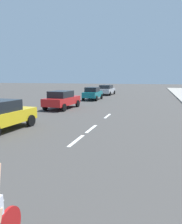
% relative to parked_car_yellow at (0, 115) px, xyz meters
% --- Properties ---
extents(ground_plane, '(160.00, 160.00, 0.00)m').
position_rel_parked_car_yellow_xyz_m(ground_plane, '(4.34, 7.70, -0.84)').
color(ground_plane, '#423F3D').
extents(lane_stripe_3, '(0.16, 1.80, 0.01)m').
position_rel_parked_car_yellow_xyz_m(lane_stripe_3, '(4.34, -0.51, -0.83)').
color(lane_stripe_3, white).
rests_on(lane_stripe_3, ground).
extents(lane_stripe_4, '(0.16, 1.80, 0.01)m').
position_rel_parked_car_yellow_xyz_m(lane_stripe_4, '(4.34, 1.75, -0.83)').
color(lane_stripe_4, white).
rests_on(lane_stripe_4, ground).
extents(lane_stripe_5, '(0.16, 1.80, 0.01)m').
position_rel_parked_car_yellow_xyz_m(lane_stripe_5, '(4.34, 5.75, -0.83)').
color(lane_stripe_5, white).
rests_on(lane_stripe_5, ground).
extents(parked_car_yellow, '(2.02, 4.05, 1.57)m').
position_rel_parked_car_yellow_xyz_m(parked_car_yellow, '(0.00, 0.00, 0.00)').
color(parked_car_yellow, gold).
rests_on(parked_car_yellow, ground).
extents(parked_car_red, '(2.08, 4.23, 1.57)m').
position_rel_parked_car_yellow_xyz_m(parked_car_red, '(-0.31, 8.17, 0.00)').
color(parked_car_red, red).
rests_on(parked_car_red, ground).
extents(parked_car_teal, '(1.83, 3.85, 1.57)m').
position_rel_parked_car_yellow_xyz_m(parked_car_teal, '(0.16, 16.16, -0.00)').
color(parked_car_teal, '#14727A').
rests_on(parked_car_teal, ground).
extents(parked_car_silver, '(2.18, 4.58, 1.57)m').
position_rel_parked_car_yellow_xyz_m(parked_car_silver, '(0.05, 24.29, 0.01)').
color(parked_car_silver, '#B7BABF').
rests_on(parked_car_silver, ground).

